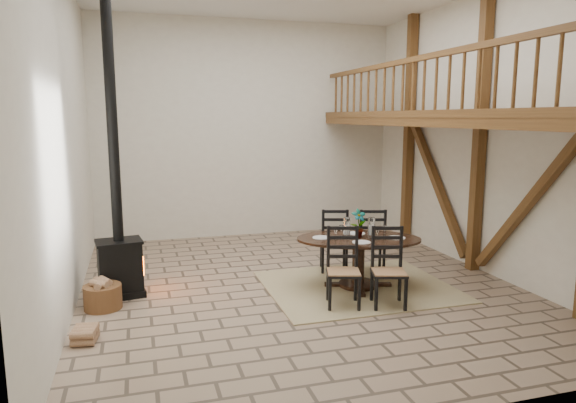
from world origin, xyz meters
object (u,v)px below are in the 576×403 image
object	(u,v)px
wood_stove	(118,227)
log_stack	(85,335)
dining_table	(358,260)
log_basket	(103,296)

from	to	relation	value
wood_stove	log_stack	world-z (taller)	wood_stove
dining_table	log_basket	xyz separation A→B (m)	(-4.01, 0.17, -0.27)
dining_table	log_stack	bearing A→B (deg)	-149.92
log_stack	dining_table	bearing A→B (deg)	13.15
dining_table	log_stack	xyz separation A→B (m)	(-4.17, -0.97, -0.37)
log_basket	log_stack	xyz separation A→B (m)	(-0.15, -1.15, -0.10)
dining_table	wood_stove	bearing A→B (deg)	-173.26
dining_table	log_basket	size ratio (longest dim) A/B	4.59
log_basket	dining_table	bearing A→B (deg)	-2.45
wood_stove	log_stack	distance (m)	1.98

